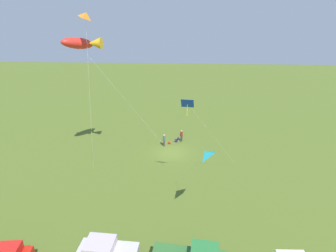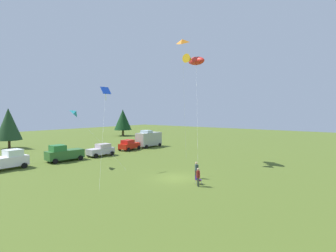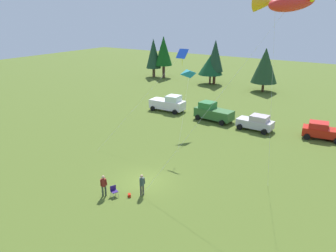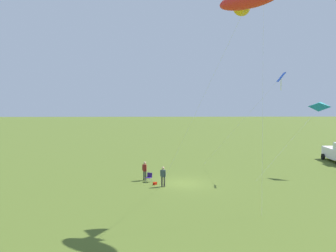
# 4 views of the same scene
# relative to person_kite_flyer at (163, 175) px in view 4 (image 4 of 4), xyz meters

# --- Properties ---
(ground_plane) EXTENTS (160.00, 160.00, 0.00)m
(ground_plane) POSITION_rel_person_kite_flyer_xyz_m (-1.18, 1.82, -1.02)
(ground_plane) COLOR #4D6122
(person_kite_flyer) EXTENTS (0.42, 0.51, 1.74)m
(person_kite_flyer) POSITION_rel_person_kite_flyer_xyz_m (0.00, 0.00, 0.00)
(person_kite_flyer) COLOR #383533
(person_kite_flyer) RESTS_ON ground
(folding_chair) EXTENTS (0.63, 0.63, 0.82)m
(folding_chair) POSITION_rel_person_kite_flyer_xyz_m (-1.75, -1.27, -0.53)
(folding_chair) COLOR navy
(folding_chair) RESTS_ON ground
(person_spectator) EXTENTS (0.49, 0.50, 1.74)m
(person_spectator) POSITION_rel_person_kite_flyer_xyz_m (-2.37, -1.69, 0.00)
(person_spectator) COLOR #333E30
(person_spectator) RESTS_ON ground
(backpack_on_grass) EXTENTS (0.38, 0.38, 0.22)m
(backpack_on_grass) POSITION_rel_person_kite_flyer_xyz_m (-0.69, -0.72, -0.91)
(backpack_on_grass) COLOR #BA1907
(backpack_on_grass) RESTS_ON ground
(kite_large_fish) EXTENTS (9.87, 7.67, 14.81)m
(kite_large_fish) POSITION_rel_person_kite_flyer_xyz_m (7.89, 5.36, 12.98)
(kite_large_fish) COLOR red
(kite_large_fish) RESTS_ON ground
(kite_diamond_blue) EXTENTS (6.66, 6.97, 9.94)m
(kite_diamond_blue) POSITION_rel_person_kite_flyer_xyz_m (-3.11, 10.74, 8.22)
(kite_diamond_blue) COLOR blue
(kite_diamond_blue) RESTS_ON ground
(kite_delta_teal) EXTENTS (3.22, 7.44, 7.31)m
(kite_delta_teal) POSITION_rel_person_kite_flyer_xyz_m (-4.31, 15.03, 5.77)
(kite_delta_teal) COLOR teal
(kite_delta_teal) RESTS_ON ground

